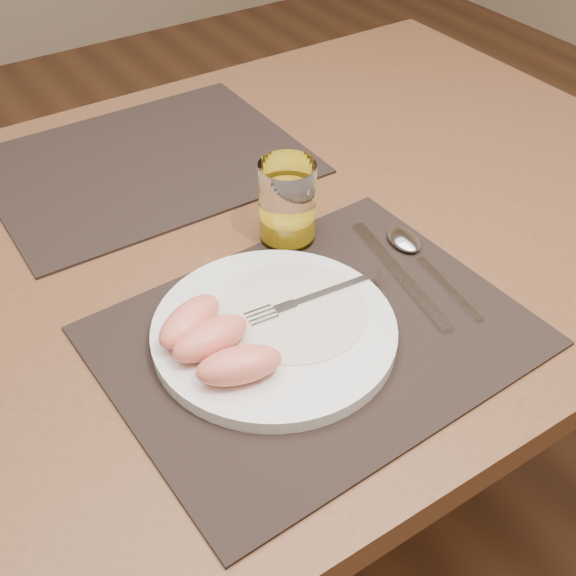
% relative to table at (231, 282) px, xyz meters
% --- Properties ---
extents(ground, '(5.00, 5.00, 0.00)m').
position_rel_table_xyz_m(ground, '(0.00, 0.00, -0.67)').
color(ground, '#57331D').
rests_on(ground, ground).
extents(table, '(1.40, 0.90, 0.75)m').
position_rel_table_xyz_m(table, '(0.00, 0.00, 0.00)').
color(table, brown).
rests_on(table, ground).
extents(placemat_near, '(0.46, 0.37, 0.00)m').
position_rel_table_xyz_m(placemat_near, '(-0.01, -0.22, 0.09)').
color(placemat_near, black).
rests_on(placemat_near, table).
extents(placemat_far, '(0.45, 0.35, 0.00)m').
position_rel_table_xyz_m(placemat_far, '(-0.02, 0.22, 0.09)').
color(placemat_far, black).
rests_on(placemat_far, table).
extents(plate, '(0.27, 0.27, 0.02)m').
position_rel_table_xyz_m(plate, '(-0.05, -0.20, 0.10)').
color(plate, white).
rests_on(plate, placemat_near).
extents(plate_dressing, '(0.17, 0.17, 0.00)m').
position_rel_table_xyz_m(plate_dressing, '(-0.02, -0.19, 0.10)').
color(plate_dressing, white).
rests_on(plate_dressing, plate).
extents(fork, '(0.18, 0.03, 0.00)m').
position_rel_table_xyz_m(fork, '(-0.00, -0.18, 0.11)').
color(fork, silver).
rests_on(fork, plate).
extents(knife, '(0.05, 0.22, 0.01)m').
position_rel_table_xyz_m(knife, '(0.13, -0.21, 0.09)').
color(knife, silver).
rests_on(knife, placemat_near).
extents(spoon, '(0.05, 0.19, 0.01)m').
position_rel_table_xyz_m(spoon, '(0.18, -0.16, 0.09)').
color(spoon, silver).
rests_on(spoon, placemat_near).
extents(juice_glass, '(0.07, 0.07, 0.11)m').
position_rel_table_xyz_m(juice_glass, '(0.06, -0.05, 0.14)').
color(juice_glass, white).
rests_on(juice_glass, placemat_near).
extents(grapefruit_wedges, '(0.11, 0.15, 0.04)m').
position_rel_table_xyz_m(grapefruit_wedges, '(-0.13, -0.20, 0.12)').
color(grapefruit_wedges, '#F77F65').
rests_on(grapefruit_wedges, plate).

